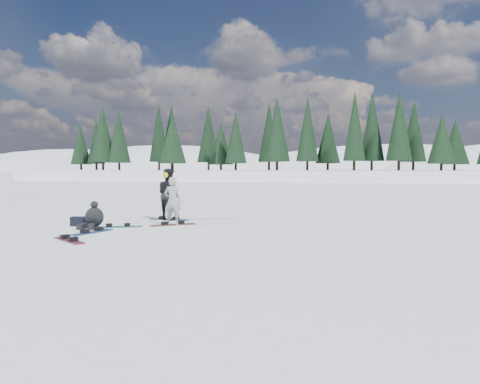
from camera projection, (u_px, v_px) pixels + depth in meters
name	position (u px, v px, depth m)	size (l,w,h in m)	color
ground	(185.00, 232.00, 13.88)	(420.00, 420.00, 0.00)	white
alpine_backdrop	(310.00, 204.00, 201.16)	(412.50, 227.00, 53.20)	white
snowboarder_woman	(173.00, 201.00, 15.40)	(0.60, 0.42, 1.75)	#A4A4A9
snowboarder_man	(169.00, 194.00, 16.95)	(0.91, 0.71, 1.87)	black
seated_rider	(94.00, 217.00, 14.83)	(0.71, 1.06, 0.84)	black
gear_bag	(78.00, 221.00, 15.25)	(0.45, 0.30, 0.30)	black
snowboard_woman	(173.00, 225.00, 15.45)	(1.50, 0.28, 0.03)	brown
snowboard_man	(169.00, 219.00, 17.00)	(1.50, 0.28, 0.03)	navy
snowboard_loose_c	(118.00, 227.00, 14.86)	(1.50, 0.28, 0.03)	teal
snowboard_loose_a	(92.00, 232.00, 13.63)	(1.50, 0.28, 0.03)	#1B4499
snowboard_loose_b	(69.00, 240.00, 12.12)	(1.50, 0.28, 0.03)	maroon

